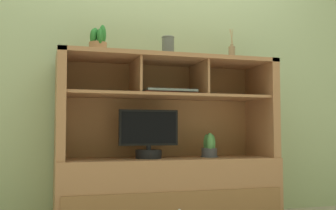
{
  "coord_description": "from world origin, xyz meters",
  "views": [
    {
      "loc": [
        -0.87,
        -2.89,
        0.67
      ],
      "look_at": [
        0.0,
        0.0,
        0.86
      ],
      "focal_mm": 43.99,
      "sensor_mm": 36.0,
      "label": 1
    }
  ],
  "objects": [
    {
      "name": "media_console",
      "position": [
        0.0,
        0.01,
        0.38
      ],
      "size": [
        1.6,
        0.52,
        1.22
      ],
      "color": "#A16E47",
      "rests_on": "ground"
    },
    {
      "name": "potted_orchid",
      "position": [
        0.33,
        -0.0,
        0.55
      ],
      "size": [
        0.13,
        0.14,
        0.18
      ],
      "color": "#454750",
      "rests_on": "media_console"
    },
    {
      "name": "ceramic_vase",
      "position": [
        0.0,
        0.0,
        1.3
      ],
      "size": [
        0.1,
        0.1,
        0.16
      ],
      "color": "#565B54",
      "rests_on": "media_console"
    },
    {
      "name": "back_wall",
      "position": [
        0.0,
        0.28,
        1.4
      ],
      "size": [
        6.0,
        0.02,
        2.8
      ],
      "primitive_type": "cube",
      "color": "#A2B483",
      "rests_on": "ground"
    },
    {
      "name": "tv_monitor",
      "position": [
        -0.15,
        -0.02,
        0.62
      ],
      "size": [
        0.43,
        0.19,
        0.35
      ],
      "color": "black",
      "rests_on": "media_console"
    },
    {
      "name": "diffuser_bottle",
      "position": [
        0.52,
        0.0,
        1.28
      ],
      "size": [
        0.05,
        0.05,
        0.26
      ],
      "color": "#957856",
      "rests_on": "media_console"
    },
    {
      "name": "magazine_stack_left",
      "position": [
        -0.02,
        -0.02,
        0.95
      ],
      "size": [
        0.39,
        0.32,
        0.03
      ],
      "color": "#993A2C",
      "rests_on": "media_console"
    },
    {
      "name": "potted_succulent",
      "position": [
        -0.52,
        -0.02,
        1.3
      ],
      "size": [
        0.14,
        0.15,
        0.2
      ],
      "color": "#AF784F",
      "rests_on": "media_console"
    }
  ]
}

